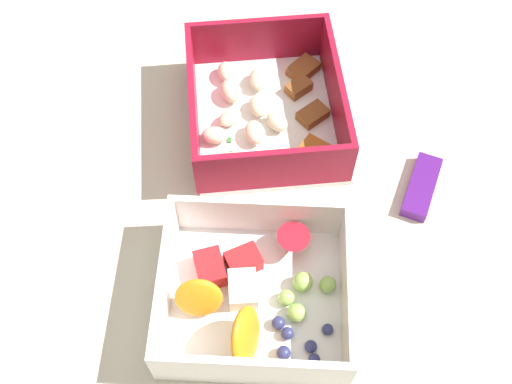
{
  "coord_description": "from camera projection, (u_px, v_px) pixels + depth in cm",
  "views": [
    {
      "loc": [
        29.22,
        0.45,
        53.34
      ],
      "look_at": [
        -0.7,
        -0.49,
        4.0
      ],
      "focal_mm": 43.63,
      "sensor_mm": 36.0,
      "label": 1
    }
  ],
  "objects": [
    {
      "name": "table_surface",
      "position": [
        261.0,
        214.0,
        0.6
      ],
      "size": [
        80.0,
        80.0,
        2.0
      ],
      "primitive_type": "cube",
      "color": "beige",
      "rests_on": "ground"
    },
    {
      "name": "pasta_container",
      "position": [
        260.0,
        108.0,
        0.63
      ],
      "size": [
        18.97,
        17.03,
        6.14
      ],
      "rotation": [
        0.0,
        0.0,
        0.13
      ],
      "color": "white",
      "rests_on": "table_surface"
    },
    {
      "name": "fruit_bowl",
      "position": [
        249.0,
        292.0,
        0.53
      ],
      "size": [
        14.64,
        16.07,
        5.71
      ],
      "rotation": [
        0.0,
        0.0,
        -0.02
      ],
      "color": "white",
      "rests_on": "table_surface"
    },
    {
      "name": "candy_bar",
      "position": [
        417.0,
        186.0,
        0.6
      ],
      "size": [
        7.4,
        4.64,
        1.2
      ],
      "primitive_type": "cube",
      "rotation": [
        0.0,
        0.0,
        -0.35
      ],
      "color": "#51197A",
      "rests_on": "table_surface"
    }
  ]
}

